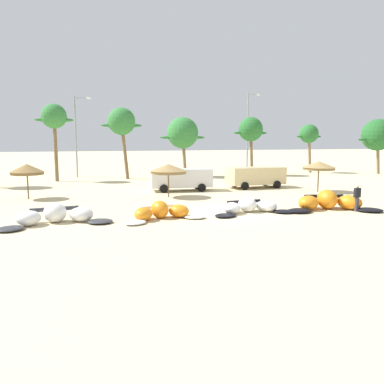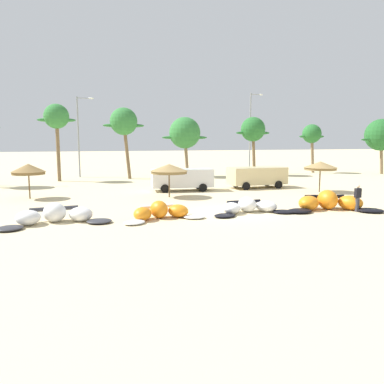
# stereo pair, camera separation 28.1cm
# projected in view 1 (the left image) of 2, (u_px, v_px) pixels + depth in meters

# --- Properties ---
(ground_plane) EXTENTS (260.00, 260.00, 0.00)m
(ground_plane) POSITION_uv_depth(u_px,v_px,m) (229.00, 212.00, 22.52)
(ground_plane) COLOR beige
(kite_far_left) EXTENTS (5.77, 2.89, 1.01)m
(kite_far_left) POSITION_uv_depth(u_px,v_px,m) (56.00, 216.00, 19.37)
(kite_far_left) COLOR #333338
(kite_far_left) RESTS_ON ground
(kite_left) EXTENTS (4.74, 2.53, 0.96)m
(kite_left) POSITION_uv_depth(u_px,v_px,m) (161.00, 212.00, 20.48)
(kite_left) COLOR white
(kite_left) RESTS_ON ground
(kite_left_of_center) EXTENTS (5.28, 2.45, 0.88)m
(kite_left_of_center) POSITION_uv_depth(u_px,v_px,m) (249.00, 207.00, 22.29)
(kite_left_of_center) COLOR black
(kite_left_of_center) RESTS_ON ground
(kite_center) EXTENTS (5.88, 3.53, 1.19)m
(kite_center) POSITION_uv_depth(u_px,v_px,m) (329.00, 202.00, 23.22)
(kite_center) COLOR black
(kite_center) RESTS_ON ground
(beach_umbrella_near_van) EXTENTS (2.40, 2.40, 2.55)m
(beach_umbrella_near_van) POSITION_uv_depth(u_px,v_px,m) (27.00, 169.00, 27.17)
(beach_umbrella_near_van) COLOR brown
(beach_umbrella_near_van) RESTS_ON ground
(beach_umbrella_middle) EXTENTS (2.81, 2.81, 2.48)m
(beach_umbrella_middle) POSITION_uv_depth(u_px,v_px,m) (168.00, 169.00, 28.08)
(beach_umbrella_middle) COLOR brown
(beach_umbrella_middle) RESTS_ON ground
(beach_umbrella_near_palms) EXTENTS (2.69, 2.69, 2.52)m
(beach_umbrella_near_palms) POSITION_uv_depth(u_px,v_px,m) (319.00, 166.00, 31.02)
(beach_umbrella_near_palms) COLOR brown
(beach_umbrella_near_palms) RESTS_ON ground
(parked_van) EXTENTS (5.20, 2.44, 1.84)m
(parked_van) POSITION_uv_depth(u_px,v_px,m) (254.00, 176.00, 33.81)
(parked_van) COLOR beige
(parked_van) RESTS_ON ground
(parked_car_second) EXTENTS (5.25, 2.55, 1.84)m
(parked_car_second) POSITION_uv_depth(u_px,v_px,m) (180.00, 178.00, 31.81)
(parked_car_second) COLOR white
(parked_car_second) RESTS_ON ground
(person_near_kites) EXTENTS (0.36, 0.24, 1.62)m
(person_near_kites) POSITION_uv_depth(u_px,v_px,m) (357.00, 198.00, 22.58)
(person_near_kites) COLOR #383842
(person_near_kites) RESTS_ON ground
(palm_left) EXTENTS (3.78, 2.52, 7.91)m
(palm_left) POSITION_uv_depth(u_px,v_px,m) (54.00, 118.00, 38.40)
(palm_left) COLOR brown
(palm_left) RESTS_ON ground
(palm_left_of_gap) EXTENTS (4.44, 2.96, 7.73)m
(palm_left_of_gap) POSITION_uv_depth(u_px,v_px,m) (122.00, 122.00, 40.81)
(palm_left_of_gap) COLOR brown
(palm_left_of_gap) RESTS_ON ground
(palm_center_left) EXTENTS (5.40, 3.60, 6.88)m
(palm_center_left) POSITION_uv_depth(u_px,v_px,m) (183.00, 133.00, 43.60)
(palm_center_left) COLOR #7F6647
(palm_center_left) RESTS_ON ground
(palm_center_right) EXTENTS (4.38, 2.92, 7.00)m
(palm_center_right) POSITION_uv_depth(u_px,v_px,m) (251.00, 130.00, 45.44)
(palm_center_right) COLOR brown
(palm_center_right) RESTS_ON ground
(palm_right_of_gap) EXTENTS (3.66, 2.44, 6.29)m
(palm_right_of_gap) POSITION_uv_depth(u_px,v_px,m) (309.00, 135.00, 49.25)
(palm_right_of_gap) COLOR #7F6647
(palm_right_of_gap) RESTS_ON ground
(palm_right) EXTENTS (5.89, 3.93, 6.86)m
(palm_right) POSITION_uv_depth(u_px,v_px,m) (378.00, 135.00, 47.32)
(palm_right) COLOR #7F6647
(palm_right) RESTS_ON ground
(lamppost_west_center) EXTENTS (1.94, 0.24, 9.10)m
(lamppost_west_center) POSITION_uv_depth(u_px,v_px,m) (77.00, 132.00, 42.89)
(lamppost_west_center) COLOR gray
(lamppost_west_center) RESTS_ON ground
(lamppost_east_center) EXTENTS (1.80, 0.24, 10.18)m
(lamppost_east_center) POSITION_uv_depth(u_px,v_px,m) (249.00, 129.00, 48.74)
(lamppost_east_center) COLOR gray
(lamppost_east_center) RESTS_ON ground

